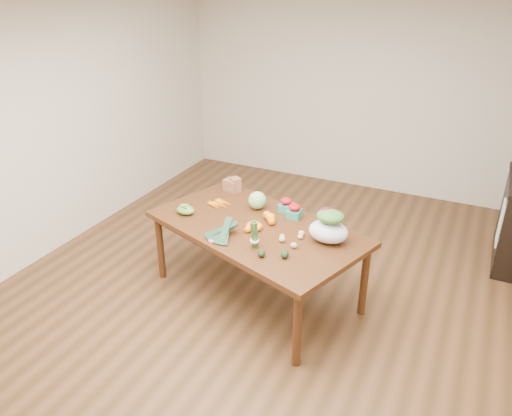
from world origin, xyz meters
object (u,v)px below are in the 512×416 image
at_px(cabbage, 257,200).
at_px(salad_bag, 329,228).
at_px(paper_bag, 232,184).
at_px(dining_table, 256,261).
at_px(asparagus_bundle, 254,234).
at_px(kale_bunch, 220,230).
at_px(mandarin_cluster, 254,225).

xyz_separation_m(cabbage, salad_bag, (0.83, -0.32, 0.05)).
height_order(paper_bag, salad_bag, salad_bag).
xyz_separation_m(dining_table, asparagus_bundle, (0.15, -0.35, 0.50)).
bearing_deg(paper_bag, dining_table, -46.22).
bearing_deg(cabbage, paper_bag, 147.71).
relative_size(paper_bag, kale_bunch, 0.54).
height_order(paper_bag, asparagus_bundle, asparagus_bundle).
distance_m(mandarin_cluster, asparagus_bundle, 0.32).
distance_m(kale_bunch, salad_bag, 0.94).
bearing_deg(dining_table, cabbage, 133.40).
bearing_deg(paper_bag, mandarin_cluster, -49.09).
xyz_separation_m(cabbage, mandarin_cluster, (0.16, -0.41, -0.04)).
relative_size(paper_bag, asparagus_bundle, 0.86).
distance_m(dining_table, kale_bunch, 0.60).
distance_m(cabbage, salad_bag, 0.89).
xyz_separation_m(dining_table, kale_bunch, (-0.19, -0.35, 0.45)).
bearing_deg(dining_table, asparagus_bundle, -48.02).
xyz_separation_m(mandarin_cluster, salad_bag, (0.66, 0.09, 0.09)).
xyz_separation_m(kale_bunch, salad_bag, (0.86, 0.36, 0.05)).
xyz_separation_m(mandarin_cluster, asparagus_bundle, (0.14, -0.27, 0.08)).
height_order(kale_bunch, salad_bag, salad_bag).
bearing_deg(dining_table, kale_bunch, -99.49).
height_order(cabbage, mandarin_cluster, cabbage).
bearing_deg(kale_bunch, cabbage, 105.79).
distance_m(cabbage, asparagus_bundle, 0.75).
relative_size(dining_table, paper_bag, 9.05).
xyz_separation_m(cabbage, asparagus_bundle, (0.30, -0.68, 0.04)).
height_order(dining_table, kale_bunch, kale_bunch).
distance_m(mandarin_cluster, kale_bunch, 0.34).
bearing_deg(paper_bag, salad_bag, -25.14).
height_order(dining_table, mandarin_cluster, mandarin_cluster).
relative_size(dining_table, kale_bunch, 4.89).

